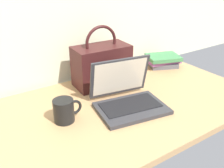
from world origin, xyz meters
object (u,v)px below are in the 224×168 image
(coffee_mug, at_px, (64,110))
(handbag, at_px, (102,65))
(laptop, at_px, (127,97))
(book_stack, at_px, (163,61))

(coffee_mug, distance_m, handbag, 0.40)
(laptop, xyz_separation_m, book_stack, (0.50, 0.28, -0.01))
(laptop, relative_size, book_stack, 1.43)
(handbag, bearing_deg, laptop, -95.48)
(laptop, bearing_deg, coffee_mug, 171.50)
(laptop, xyz_separation_m, coffee_mug, (-0.30, 0.04, 0.01))
(coffee_mug, xyz_separation_m, handbag, (0.32, 0.23, 0.06))
(handbag, bearing_deg, book_stack, 1.08)
(laptop, height_order, handbag, handbag)
(handbag, distance_m, book_stack, 0.48)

